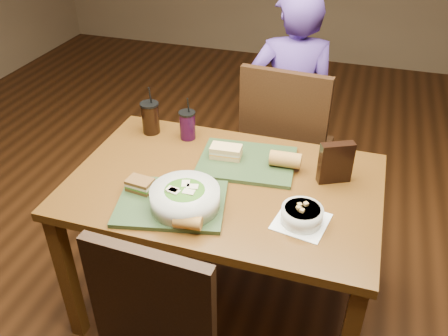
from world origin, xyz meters
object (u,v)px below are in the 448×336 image
(salad_bowl, at_px, (185,197))
(baguette_far, at_px, (285,159))
(sandwich_near, at_px, (140,185))
(chair_far, at_px, (284,144))
(tray_near, at_px, (171,203))
(sandwich_far, at_px, (226,152))
(chip_bag, at_px, (336,163))
(soup_bowl, at_px, (302,215))
(cup_cola, at_px, (150,118))
(dining_table, at_px, (224,199))
(baguette_near, at_px, (188,222))
(diner, at_px, (290,107))
(tray_far, at_px, (247,162))
(cup_berry, at_px, (187,125))

(salad_bowl, height_order, baguette_far, salad_bowl)
(salad_bowl, relative_size, sandwich_near, 2.42)
(chair_far, bearing_deg, tray_near, -108.30)
(chair_far, height_order, salad_bowl, chair_far)
(baguette_far, bearing_deg, sandwich_far, -178.68)
(chair_far, relative_size, chip_bag, 5.75)
(soup_bowl, height_order, cup_cola, cup_cola)
(sandwich_far, bearing_deg, dining_table, -75.56)
(soup_bowl, height_order, baguette_near, soup_bowl)
(chair_far, distance_m, tray_near, 0.93)
(diner, height_order, chip_bag, diner)
(sandwich_near, relative_size, sandwich_far, 0.78)
(dining_table, distance_m, baguette_far, 0.32)
(tray_near, bearing_deg, baguette_far, 45.48)
(diner, relative_size, sandwich_near, 12.34)
(soup_bowl, relative_size, cup_cola, 0.90)
(sandwich_far, bearing_deg, tray_near, -106.05)
(diner, bearing_deg, tray_far, 71.19)
(chair_far, xyz_separation_m, sandwich_near, (-0.44, -0.84, 0.21))
(cup_berry, bearing_deg, chip_bag, -11.91)
(cup_cola, bearing_deg, cup_berry, -0.05)
(tray_near, relative_size, sandwich_near, 3.79)
(chair_far, bearing_deg, cup_berry, -139.10)
(sandwich_far, height_order, baguette_near, sandwich_far)
(soup_bowl, xyz_separation_m, cup_cola, (-0.83, 0.46, 0.04))
(chair_far, distance_m, diner, 0.27)
(dining_table, relative_size, cup_cola, 5.31)
(dining_table, bearing_deg, salad_bowl, -110.98)
(tray_far, bearing_deg, diner, 85.51)
(tray_far, xyz_separation_m, cup_cola, (-0.53, 0.13, 0.07))
(sandwich_far, bearing_deg, cup_cola, 162.53)
(tray_near, bearing_deg, chair_far, 71.70)
(diner, xyz_separation_m, tray_near, (-0.26, -1.12, 0.08))
(cup_berry, bearing_deg, baguette_near, -68.80)
(cup_berry, bearing_deg, sandwich_near, -92.64)
(tray_near, distance_m, cup_cola, 0.61)
(tray_far, relative_size, sandwich_far, 2.96)
(baguette_near, xyz_separation_m, chip_bag, (0.47, 0.48, 0.05))
(salad_bowl, relative_size, cup_cola, 1.10)
(dining_table, distance_m, chair_far, 0.68)
(diner, distance_m, cup_berry, 0.74)
(tray_near, relative_size, chip_bag, 2.30)
(salad_bowl, bearing_deg, dining_table, 69.02)
(baguette_far, bearing_deg, cup_cola, 169.53)
(soup_bowl, xyz_separation_m, baguette_near, (-0.39, -0.18, 0.01))
(tray_far, relative_size, baguette_far, 3.09)
(soup_bowl, distance_m, cup_cola, 0.95)
(chair_far, bearing_deg, chip_bag, -59.57)
(cup_cola, bearing_deg, chip_bag, -9.44)
(sandwich_far, bearing_deg, cup_berry, 150.25)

